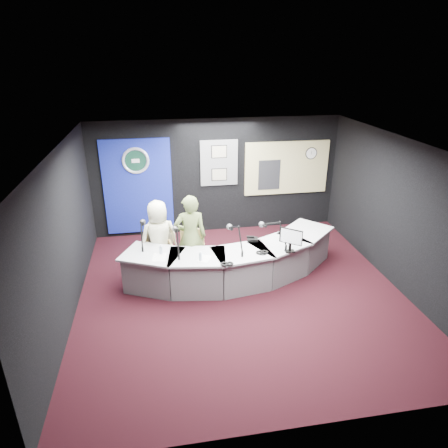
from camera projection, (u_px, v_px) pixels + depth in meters
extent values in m
plane|color=black|center=(241.00, 293.00, 7.56)|extent=(6.00, 6.00, 0.00)
cube|color=silver|center=(245.00, 146.00, 6.45)|extent=(6.00, 6.00, 0.02)
cube|color=black|center=(217.00, 177.00, 9.72)|extent=(6.00, 0.02, 2.80)
cube|color=black|center=(302.00, 336.00, 4.29)|extent=(6.00, 0.02, 2.80)
cube|color=black|center=(64.00, 238.00, 6.54)|extent=(0.02, 6.00, 2.80)
cube|color=black|center=(399.00, 215.00, 7.47)|extent=(0.02, 6.00, 2.80)
cube|color=navy|center=(138.00, 187.00, 9.45)|extent=(1.60, 0.05, 2.30)
torus|color=silver|center=(136.00, 161.00, 9.16)|extent=(0.63, 0.07, 0.63)
cylinder|color=#0E3425|center=(136.00, 161.00, 9.16)|extent=(0.48, 0.01, 0.48)
cube|color=slate|center=(219.00, 163.00, 9.56)|extent=(0.90, 0.04, 1.10)
cube|color=gray|center=(219.00, 152.00, 9.42)|extent=(0.34, 0.02, 0.27)
cube|color=gray|center=(219.00, 175.00, 9.64)|extent=(0.34, 0.02, 0.27)
cube|color=tan|center=(287.00, 168.00, 9.90)|extent=(2.12, 0.06, 1.32)
cube|color=#FFCEA1|center=(287.00, 168.00, 9.89)|extent=(2.00, 0.02, 1.20)
cube|color=black|center=(269.00, 175.00, 9.86)|extent=(0.55, 0.02, 0.75)
cylinder|color=white|center=(311.00, 153.00, 9.83)|extent=(0.28, 0.01, 0.28)
cube|color=#6A6659|center=(160.00, 241.00, 8.23)|extent=(0.51, 0.18, 0.70)
imported|color=beige|center=(159.00, 238.00, 7.94)|extent=(0.87, 0.67, 1.57)
imported|color=#5E6E39|center=(191.00, 237.00, 7.79)|extent=(0.64, 0.42, 1.74)
cube|color=black|center=(291.00, 236.00, 7.37)|extent=(0.38, 0.31, 0.32)
cube|color=black|center=(253.00, 239.00, 7.93)|extent=(0.24, 0.21, 0.05)
torus|color=black|center=(262.00, 252.00, 7.43)|extent=(0.21, 0.21, 0.04)
torus|color=black|center=(227.00, 264.00, 7.02)|extent=(0.20, 0.20, 0.03)
cube|color=white|center=(159.00, 257.00, 7.29)|extent=(0.27, 0.36, 0.00)
cube|color=white|center=(204.00, 259.00, 7.24)|extent=(0.30, 0.34, 0.00)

